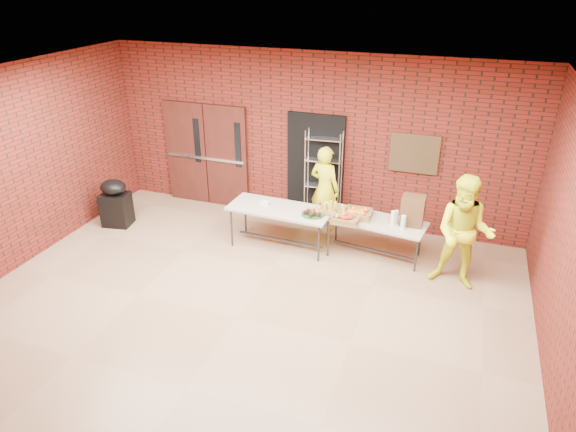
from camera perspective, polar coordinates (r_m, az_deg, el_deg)
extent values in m
cube|color=#8B6A4B|center=(7.50, -5.67, -11.29)|extent=(8.00, 7.00, 0.04)
cube|color=silver|center=(6.11, -7.03, 13.64)|extent=(8.00, 7.00, 0.04)
cube|color=maroon|center=(9.71, 2.67, 8.57)|extent=(8.00, 0.04, 3.20)
cube|color=maroon|center=(4.35, -27.64, -19.80)|extent=(8.00, 0.04, 3.20)
cube|color=#401912|center=(10.84, -11.14, 6.93)|extent=(0.88, 0.08, 2.10)
cube|color=#401912|center=(10.42, -6.82, 6.48)|extent=(0.88, 0.08, 2.10)
cube|color=black|center=(10.57, -10.09, 8.25)|extent=(0.12, 0.02, 0.90)
cube|color=black|center=(10.17, -5.60, 7.82)|extent=(0.12, 0.02, 0.90)
cube|color=silver|center=(10.59, -9.16, 6.36)|extent=(1.70, 0.04, 0.05)
cube|color=black|center=(9.80, 3.06, 5.35)|extent=(1.10, 0.06, 2.10)
cube|color=#46311C|center=(9.31, 13.85, 6.75)|extent=(0.85, 0.04, 0.70)
cube|color=tan|center=(8.88, -0.91, 0.78)|extent=(1.83, 0.83, 0.04)
cube|color=#343339|center=(9.16, -0.88, -2.61)|extent=(1.60, 0.11, 0.03)
cylinder|color=#343339|center=(9.57, -4.76, 0.18)|extent=(0.04, 0.04, 0.70)
cylinder|color=#343339|center=(9.09, 4.50, -1.28)|extent=(0.04, 0.04, 0.70)
cylinder|color=#343339|center=(9.09, -6.28, -1.37)|extent=(0.04, 0.04, 0.70)
cylinder|color=#343339|center=(8.58, 3.43, -3.02)|extent=(0.04, 0.04, 0.70)
cube|color=tan|center=(8.71, 9.73, -0.58)|extent=(1.74, 0.92, 0.04)
cube|color=#343339|center=(8.97, 9.47, -3.74)|extent=(1.47, 0.24, 0.03)
cylinder|color=#343339|center=(9.23, 5.40, -1.06)|extent=(0.03, 0.03, 0.65)
cylinder|color=#343339|center=(9.04, 14.49, -2.46)|extent=(0.03, 0.03, 0.65)
cylinder|color=#343339|center=(8.75, 4.48, -2.62)|extent=(0.03, 0.03, 0.65)
cylinder|color=#343339|center=(8.56, 14.08, -4.14)|extent=(0.03, 0.03, 0.65)
cube|color=olive|center=(8.77, 5.16, 0.34)|extent=(0.50, 0.39, 0.08)
cube|color=olive|center=(8.75, 7.71, 0.13)|extent=(0.48, 0.37, 0.07)
cube|color=olive|center=(8.55, 6.42, -0.47)|extent=(0.45, 0.35, 0.07)
cylinder|color=#15501A|center=(8.64, 2.81, 0.19)|extent=(0.40, 0.40, 0.01)
cube|color=silver|center=(9.01, -2.60, 1.47)|extent=(0.16, 0.11, 0.05)
cube|color=#4F2F1B|center=(8.59, 13.68, 0.60)|extent=(0.37, 0.33, 0.49)
cylinder|color=silver|center=(8.56, 11.60, -0.21)|extent=(0.08, 0.08, 0.24)
cylinder|color=silver|center=(8.44, 12.68, -0.71)|extent=(0.08, 0.08, 0.24)
cylinder|color=silver|center=(8.61, 11.91, -0.11)|extent=(0.08, 0.08, 0.23)
cube|color=black|center=(10.34, -18.50, 0.72)|extent=(0.57, 0.49, 0.64)
ellipsoid|color=black|center=(10.16, -18.86, 3.06)|extent=(0.56, 0.50, 0.28)
imported|color=#EFF51B|center=(9.50, 4.09, 3.06)|extent=(0.68, 0.54, 1.62)
imported|color=#EFF51B|center=(8.12, 18.98, -1.82)|extent=(0.96, 0.79, 1.82)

